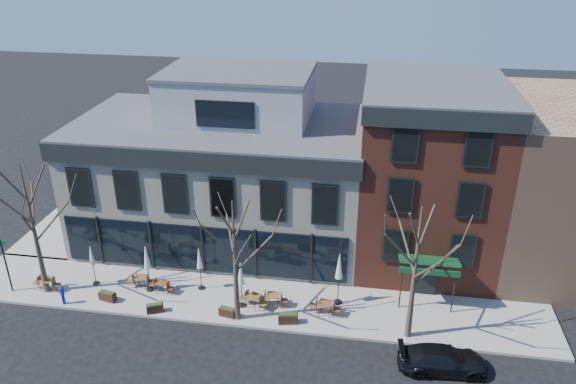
# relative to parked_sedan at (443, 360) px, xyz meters

# --- Properties ---
(ground) EXTENTS (120.00, 120.00, 0.00)m
(ground) POSITION_rel_parked_sedan_xyz_m (-13.55, 5.99, -0.62)
(ground) COLOR black
(ground) RESTS_ON ground
(sidewalk_front) EXTENTS (33.50, 4.70, 0.15)m
(sidewalk_front) POSITION_rel_parked_sedan_xyz_m (-10.30, 3.84, -0.54)
(sidewalk_front) COLOR gray
(sidewalk_front) RESTS_ON ground
(sidewalk_side) EXTENTS (4.50, 12.00, 0.15)m
(sidewalk_side) POSITION_rel_parked_sedan_xyz_m (-24.80, 11.99, -0.54)
(sidewalk_side) COLOR gray
(sidewalk_side) RESTS_ON ground
(corner_building) EXTENTS (18.39, 10.39, 11.10)m
(corner_building) POSITION_rel_parked_sedan_xyz_m (-13.48, 11.06, 4.11)
(corner_building) COLOR beige
(corner_building) RESTS_ON ground
(red_brick_building) EXTENTS (8.20, 11.78, 11.18)m
(red_brick_building) POSITION_rel_parked_sedan_xyz_m (-0.55, 10.98, 5.02)
(red_brick_building) COLOR brown
(red_brick_building) RESTS_ON ground
(tree_corner) EXTENTS (3.93, 3.98, 7.92)m
(tree_corner) POSITION_rel_parked_sedan_xyz_m (-22.04, 2.79, 3.63)
(tree_corner) COLOR #382B21
(tree_corner) RESTS_ON sidewalk_front
(tree_mid) EXTENTS (3.50, 3.55, 7.04)m
(tree_mid) POSITION_rel_parked_sedan_xyz_m (-10.54, 2.09, 3.18)
(tree_mid) COLOR #382B21
(tree_mid) RESTS_ON sidewalk_front
(tree_right) EXTENTS (3.72, 3.77, 7.48)m
(tree_right) POSITION_rel_parked_sedan_xyz_m (-1.54, 2.09, 3.40)
(tree_right) COLOR #382B21
(tree_right) RESTS_ON sidewalk_front
(sign_pole) EXTENTS (0.50, 0.10, 3.40)m
(sign_pole) POSITION_rel_parked_sedan_xyz_m (-24.05, 2.49, 1.46)
(sign_pole) COLOR black
(sign_pole) RESTS_ON sidewalk_front
(parked_sedan) EXTENTS (4.38, 2.09, 1.23)m
(parked_sedan) POSITION_rel_parked_sedan_xyz_m (0.00, 0.00, 0.00)
(parked_sedan) COLOR black
(parked_sedan) RESTS_ON ground
(call_box) EXTENTS (0.24, 0.23, 1.16)m
(call_box) POSITION_rel_parked_sedan_xyz_m (-20.43, 1.79, 0.15)
(call_box) COLOR #0C149F
(call_box) RESTS_ON sidewalk_front
(cafe_set_0) EXTENTS (1.67, 0.68, 0.88)m
(cafe_set_0) POSITION_rel_parked_sedan_xyz_m (-22.05, 2.88, -0.02)
(cafe_set_0) COLOR brown
(cafe_set_0) RESTS_ON sidewalk_front
(cafe_set_1) EXTENTS (1.64, 0.72, 0.85)m
(cafe_set_1) POSITION_rel_parked_sedan_xyz_m (-16.79, 4.01, -0.03)
(cafe_set_1) COLOR brown
(cafe_set_1) RESTS_ON sidewalk_front
(cafe_set_2) EXTENTS (1.58, 0.71, 0.81)m
(cafe_set_2) POSITION_rel_parked_sedan_xyz_m (-15.41, 3.72, -0.05)
(cafe_set_2) COLOR brown
(cafe_set_2) RESTS_ON sidewalk_front
(cafe_set_3) EXTENTS (1.75, 1.07, 0.91)m
(cafe_set_3) POSITION_rel_parked_sedan_xyz_m (-9.90, 3.19, 0.00)
(cafe_set_3) COLOR brown
(cafe_set_3) RESTS_ON sidewalk_front
(cafe_set_4) EXTENTS (1.68, 0.68, 0.89)m
(cafe_set_4) POSITION_rel_parked_sedan_xyz_m (-8.85, 3.47, -0.01)
(cafe_set_4) COLOR brown
(cafe_set_4) RESTS_ON sidewalk_front
(cafe_set_5) EXTENTS (1.77, 0.77, 0.92)m
(cafe_set_5) POSITION_rel_parked_sedan_xyz_m (-5.94, 3.17, 0.01)
(cafe_set_5) COLOR brown
(cafe_set_5) RESTS_ON sidewalk_front
(umbrella_0) EXTENTS (0.41, 0.41, 2.53)m
(umbrella_0) POSITION_rel_parked_sedan_xyz_m (-19.59, 3.92, 1.32)
(umbrella_0) COLOR black
(umbrella_0) RESTS_ON sidewalk_front
(umbrella_1) EXTENTS (0.47, 0.47, 2.91)m
(umbrella_1) POSITION_rel_parked_sedan_xyz_m (-16.17, 3.81, 1.59)
(umbrella_1) COLOR black
(umbrella_1) RESTS_ON sidewalk_front
(umbrella_2) EXTENTS (0.43, 0.43, 2.68)m
(umbrella_2) POSITION_rel_parked_sedan_xyz_m (-13.28, 4.44, 1.43)
(umbrella_2) COLOR black
(umbrella_2) RESTS_ON sidewalk_front
(umbrella_3) EXTENTS (0.45, 0.45, 2.81)m
(umbrella_3) POSITION_rel_parked_sedan_xyz_m (-10.57, 3.19, 1.52)
(umbrella_3) COLOR black
(umbrella_3) RESTS_ON sidewalk_front
(umbrella_4) EXTENTS (0.50, 0.50, 3.15)m
(umbrella_4) POSITION_rel_parked_sedan_xyz_m (-5.34, 4.32, 1.76)
(umbrella_4) COLOR black
(umbrella_4) RESTS_ON sidewalk_front
(planter_0) EXTENTS (1.04, 0.58, 0.55)m
(planter_0) POSITION_rel_parked_sedan_xyz_m (-18.17, 2.49, -0.19)
(planter_0) COLOR #331A11
(planter_0) RESTS_ON sidewalk_front
(planter_1) EXTENTS (0.98, 0.70, 0.51)m
(planter_1) POSITION_rel_parked_sedan_xyz_m (-15.13, 1.91, -0.21)
(planter_1) COLOR black
(planter_1) RESTS_ON sidewalk_front
(planter_2) EXTENTS (0.98, 0.55, 0.52)m
(planter_2) POSITION_rel_parked_sedan_xyz_m (-11.14, 2.19, -0.21)
(planter_2) COLOR black
(planter_2) RESTS_ON sidewalk_front
(planter_3) EXTENTS (1.11, 0.61, 0.59)m
(planter_3) POSITION_rel_parked_sedan_xyz_m (-7.81, 2.14, -0.17)
(planter_3) COLOR #301F10
(planter_3) RESTS_ON sidewalk_front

